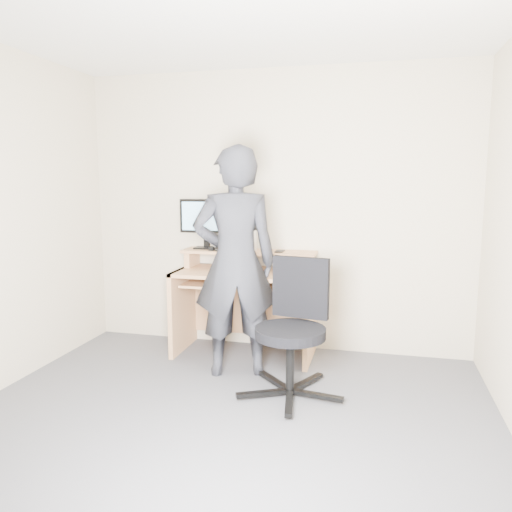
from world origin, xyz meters
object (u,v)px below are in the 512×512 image
at_px(monitor, 206,219).
at_px(person, 235,263).
at_px(desk, 247,292).
at_px(office_chair, 294,323).

height_order(monitor, person, person).
xyz_separation_m(desk, person, (0.04, -0.51, 0.35)).
relative_size(desk, office_chair, 1.26).
bearing_deg(office_chair, desk, 134.94).
distance_m(desk, monitor, 0.76).
bearing_deg(person, monitor, -71.63).
distance_m(office_chair, person, 0.69).
bearing_deg(desk, office_chair, -54.46).
distance_m(desk, office_chair, 0.95).
height_order(desk, office_chair, office_chair).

